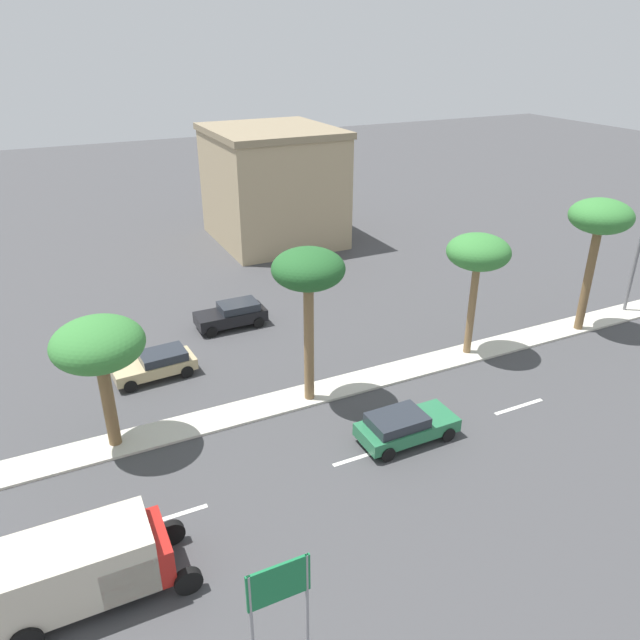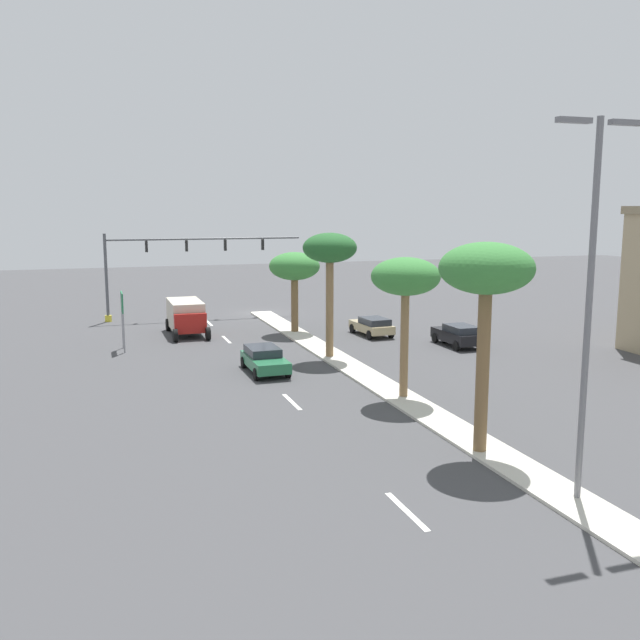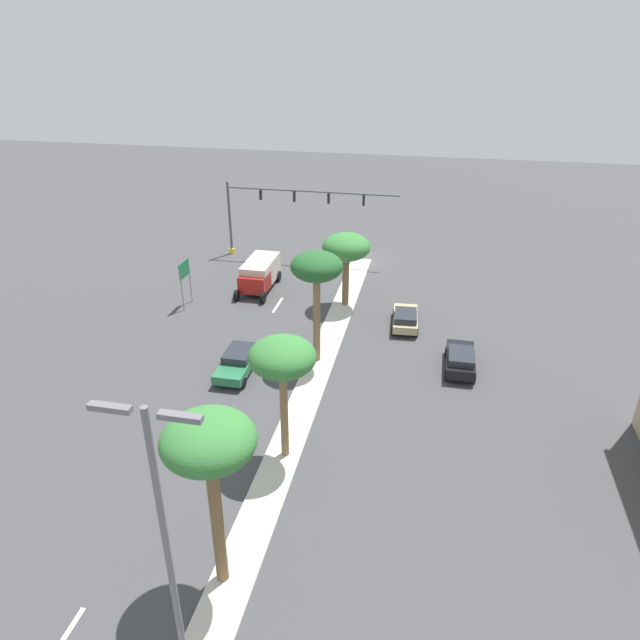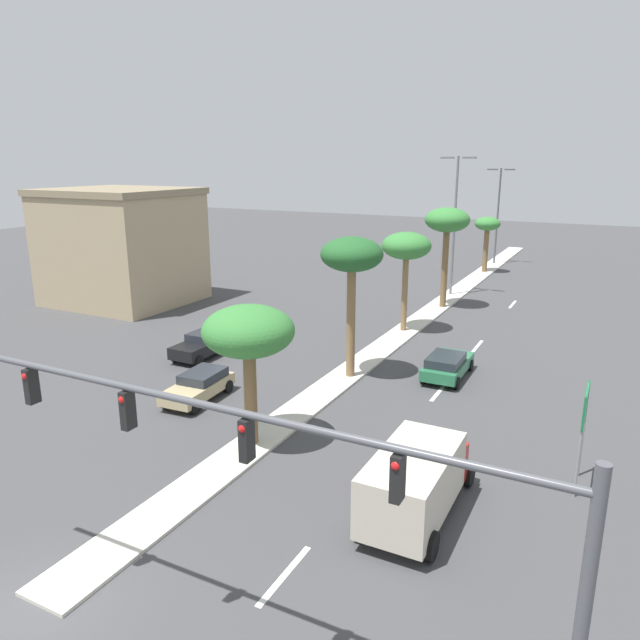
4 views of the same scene
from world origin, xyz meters
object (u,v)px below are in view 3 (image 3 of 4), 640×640
box_truck (259,274)px  sedan_black_trailing (461,359)px  palm_tree_front (282,359)px  street_lamp_outboard (168,554)px  palm_tree_center (317,270)px  traffic_signal_gantry (274,209)px  directional_road_sign (185,274)px  palm_tree_trailing (209,446)px  palm_tree_far (346,248)px  sedan_tan_right (405,318)px  sedan_green_near (238,362)px

box_truck → sedan_black_trailing: bearing=148.9°
palm_tree_front → street_lamp_outboard: 12.40m
palm_tree_center → box_truck: size_ratio=1.26×
traffic_signal_gantry → directional_road_sign: traffic_signal_gantry is taller
directional_road_sign → palm_tree_trailing: 26.55m
traffic_signal_gantry → palm_tree_far: size_ratio=2.82×
palm_tree_far → palm_tree_front: palm_tree_front is taller
traffic_signal_gantry → sedan_black_trailing: (-17.13, 17.61, -3.87)m
street_lamp_outboard → palm_tree_far: bearing=-89.8°
directional_road_sign → box_truck: (-4.54, -4.37, -1.41)m
directional_road_sign → palm_tree_trailing: (-11.58, 23.57, 3.90)m
palm_tree_far → palm_tree_front: (-0.01, 18.47, 0.96)m
traffic_signal_gantry → palm_tree_center: size_ratio=2.18×
palm_tree_center → sedan_black_trailing: (-9.16, -0.77, -5.64)m
palm_tree_trailing → directional_road_sign: bearing=-63.8°
traffic_signal_gantry → sedan_black_trailing: bearing=134.2°
directional_road_sign → box_truck: size_ratio=0.64×
sedan_tan_right → sedan_green_near: (9.90, 8.38, 0.02)m
palm_tree_far → box_truck: 8.48m
sedan_black_trailing → directional_road_sign: bearing=-14.7°
sedan_black_trailing → box_truck: 19.08m
directional_road_sign → palm_tree_front: 20.17m
palm_tree_center → street_lamp_outboard: size_ratio=0.65×
sedan_green_near → street_lamp_outboard: bearing=104.6°
palm_tree_front → sedan_tan_right: palm_tree_front is taller
traffic_signal_gantry → palm_tree_far: traffic_signal_gantry is taller
palm_tree_far → palm_tree_center: bearing=87.4°
traffic_signal_gantry → sedan_black_trailing: 24.87m
palm_tree_front → sedan_green_near: bearing=-55.5°
palm_tree_center → sedan_tan_right: palm_tree_center is taller
directional_road_sign → palm_tree_front: (-12.10, 15.86, 2.97)m
palm_tree_center → street_lamp_outboard: bearing=91.4°
box_truck → palm_tree_trailing: bearing=104.2°
street_lamp_outboard → sedan_green_near: (5.13, -19.64, -5.97)m
sedan_black_trailing → sedan_green_near: (13.77, 3.09, -0.04)m
sedan_green_near → box_truck: bearing=-78.8°
palm_tree_far → box_truck: palm_tree_far is taller
directional_road_sign → palm_tree_far: bearing=-167.8°
traffic_signal_gantry → palm_tree_trailing: 36.61m
palm_tree_front → palm_tree_far: bearing=-90.0°
sedan_black_trailing → palm_tree_center: bearing=4.8°
traffic_signal_gantry → street_lamp_outboard: size_ratio=1.41×
street_lamp_outboard → sedan_green_near: bearing=-75.4°
traffic_signal_gantry → street_lamp_outboard: (-8.50, 40.34, 2.06)m
palm_tree_far → palm_tree_trailing: size_ratio=0.75×
box_truck → palm_tree_front: bearing=110.5°
palm_tree_trailing → street_lamp_outboard: bearing=97.8°
palm_tree_center → sedan_tan_right: 9.86m
palm_tree_center → palm_tree_far: bearing=-92.6°
street_lamp_outboard → sedan_green_near: size_ratio=2.64×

